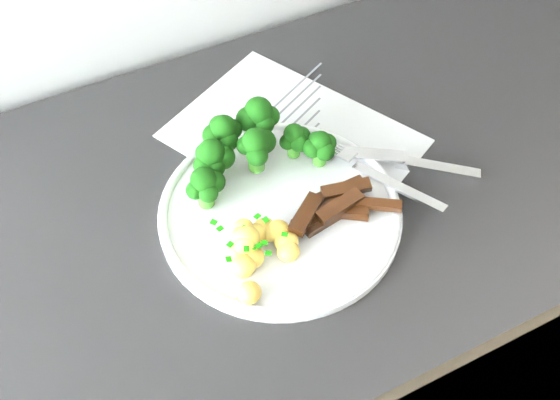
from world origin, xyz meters
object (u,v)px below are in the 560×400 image
object	(u,v)px
fork	(380,175)
beef_strips	(335,207)
knife	(414,164)
plate	(280,211)
counter	(329,326)
recipe_paper	(293,138)
broccoli	(248,144)
potatoes	(258,247)

from	to	relation	value
fork	beef_strips	bearing A→B (deg)	-165.16
fork	knife	bearing A→B (deg)	2.66
plate	fork	distance (m)	0.13
plate	beef_strips	bearing A→B (deg)	-29.52
counter	knife	bearing A→B (deg)	-30.80
recipe_paper	knife	distance (m)	0.16
plate	knife	world-z (taller)	knife
recipe_paper	beef_strips	xyz separation A→B (m)	(-0.02, -0.14, 0.02)
broccoli	plate	bearing A→B (deg)	-87.03
beef_strips	knife	xyz separation A→B (m)	(0.13, 0.02, -0.01)
beef_strips	knife	world-z (taller)	beef_strips
recipe_paper	counter	bearing A→B (deg)	-60.29
recipe_paper	plate	world-z (taller)	plate
counter	beef_strips	bearing A→B (deg)	-131.56
recipe_paper	broccoli	distance (m)	0.10
potatoes	plate	bearing A→B (deg)	42.14
counter	plate	xyz separation A→B (m)	(-0.12, -0.03, 0.45)
counter	knife	size ratio (longest dim) A/B	12.18
potatoes	fork	xyz separation A→B (m)	(0.18, 0.03, -0.01)
plate	broccoli	distance (m)	0.09
recipe_paper	beef_strips	bearing A→B (deg)	-96.62
broccoli	fork	xyz separation A→B (m)	(0.14, -0.09, -0.03)
counter	recipe_paper	bearing A→B (deg)	119.71
plate	fork	xyz separation A→B (m)	(0.13, -0.01, 0.01)
recipe_paper	potatoes	size ratio (longest dim) A/B	3.53
counter	beef_strips	distance (m)	0.47
fork	knife	world-z (taller)	fork
counter	potatoes	distance (m)	0.50
plate	beef_strips	size ratio (longest dim) A/B	2.08
knife	potatoes	bearing A→B (deg)	-171.38
beef_strips	fork	xyz separation A→B (m)	(0.07, 0.02, -0.00)
recipe_paper	potatoes	bearing A→B (deg)	-129.27
potatoes	knife	size ratio (longest dim) A/B	0.55
plate	knife	distance (m)	0.19
recipe_paper	beef_strips	world-z (taller)	beef_strips
plate	knife	bearing A→B (deg)	-3.10
fork	plate	bearing A→B (deg)	174.49
potatoes	fork	distance (m)	0.19
counter	fork	bearing A→B (deg)	-69.90
counter	beef_strips	world-z (taller)	beef_strips
counter	recipe_paper	distance (m)	0.45
plate	fork	world-z (taller)	fork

